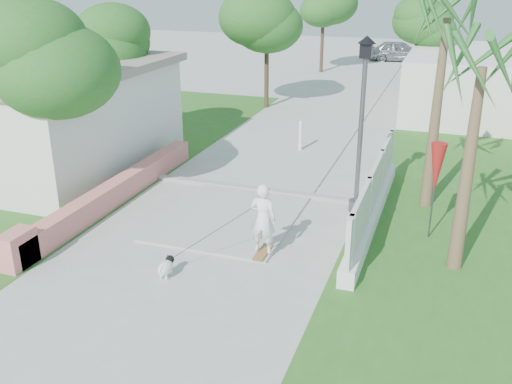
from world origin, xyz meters
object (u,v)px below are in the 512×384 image
at_px(street_lamp, 361,120).
at_px(dog, 166,267).
at_px(bollard, 300,135).
at_px(parked_car, 399,51).
at_px(patio_umbrella, 436,170).
at_px(skateboarder, 222,230).

xyz_separation_m(street_lamp, dog, (-3.06, -4.65, -2.20)).
height_order(bollard, dog, bollard).
relative_size(bollard, parked_car, 0.27).
bearing_deg(bollard, patio_umbrella, -50.09).
bearing_deg(parked_car, street_lamp, 177.21).
height_order(street_lamp, dog, street_lamp).
relative_size(skateboarder, parked_car, 0.46).
xyz_separation_m(dog, parked_car, (1.36, 30.81, 0.48)).
distance_m(street_lamp, bollard, 5.56).
bearing_deg(parked_car, bollard, 170.85).
xyz_separation_m(skateboarder, parked_car, (0.52, 29.83, -0.04)).
bearing_deg(dog, bollard, 87.10).
bearing_deg(dog, parked_car, 86.85).
distance_m(patio_umbrella, parked_car, 27.41).
distance_m(patio_umbrella, dog, 6.33).
xyz_separation_m(bollard, dog, (-0.36, -9.15, -0.36)).
bearing_deg(street_lamp, patio_umbrella, -27.76).
bearing_deg(street_lamp, parked_car, 93.72).
distance_m(skateboarder, dog, 1.39).
height_order(patio_umbrella, skateboarder, patio_umbrella).
bearing_deg(patio_umbrella, parked_car, 97.55).
xyz_separation_m(bollard, skateboarder, (0.48, -8.17, 0.15)).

